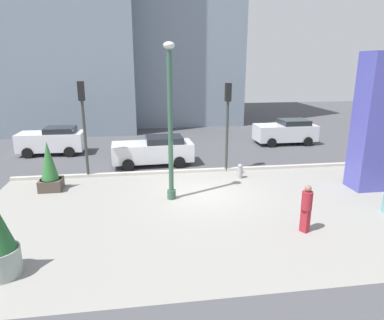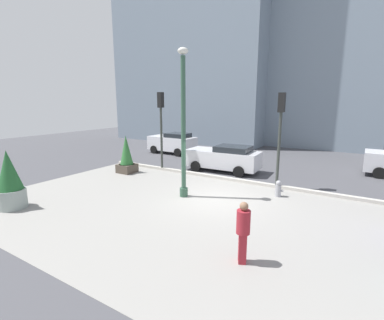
{
  "view_description": "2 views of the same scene",
  "coord_description": "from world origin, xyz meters",
  "views": [
    {
      "loc": [
        -2.51,
        -14.04,
        5.59
      ],
      "look_at": [
        -0.5,
        -0.27,
        1.65
      ],
      "focal_mm": 32.37,
      "sensor_mm": 36.0,
      "label": 1
    },
    {
      "loc": [
        5.25,
        -10.42,
        4.18
      ],
      "look_at": [
        -0.77,
        -0.68,
        1.8
      ],
      "focal_mm": 26.27,
      "sensor_mm": 36.0,
      "label": 2
    }
  ],
  "objects": [
    {
      "name": "traffic_light_far_side",
      "position": [
        -5.29,
        3.1,
        3.19
      ],
      "size": [
        0.28,
        0.42,
        4.74
      ],
      "color": "#333833",
      "rests_on": "ground_plane"
    },
    {
      "name": "highrise_across_street",
      "position": [
        1.08,
        22.16,
        12.54
      ],
      "size": [
        11.13,
        12.18,
        25.09
      ],
      "primitive_type": "cube",
      "color": "gray",
      "rests_on": "ground_plane"
    },
    {
      "name": "curb_strip",
      "position": [
        0.0,
        3.12,
        0.08
      ],
      "size": [
        18.0,
        0.24,
        0.16
      ],
      "primitive_type": "cube",
      "color": "#B7B2A8",
      "rests_on": "ground_plane"
    },
    {
      "name": "traffic_light_corner",
      "position": [
        1.82,
        3.07,
        3.1
      ],
      "size": [
        0.28,
        0.42,
        4.6
      ],
      "color": "#333833",
      "rests_on": "ground_plane"
    },
    {
      "name": "car_far_lane",
      "position": [
        -1.91,
        4.87,
        0.83
      ],
      "size": [
        4.52,
        2.17,
        1.6
      ],
      "color": "silver",
      "rests_on": "ground_plane"
    },
    {
      "name": "ground_plane",
      "position": [
        0.0,
        4.0,
        0.0
      ],
      "size": [
        60.0,
        60.0,
        0.0
      ],
      "primitive_type": "plane",
      "color": "#47474C"
    },
    {
      "name": "lamp_post",
      "position": [
        -1.39,
        -0.37,
        3.09
      ],
      "size": [
        0.44,
        0.44,
        6.35
      ],
      "color": "#335642",
      "rests_on": "ground_plane"
    },
    {
      "name": "fire_hydrant",
      "position": [
        2.22,
        1.83,
        0.37
      ],
      "size": [
        0.36,
        0.26,
        0.75
      ],
      "color": "#99999E",
      "rests_on": "ground_plane"
    },
    {
      "name": "plaza_pavement",
      "position": [
        0.0,
        -2.0,
        0.0
      ],
      "size": [
        18.0,
        10.0,
        0.02
      ],
      "primitive_type": "cube",
      "color": "gray",
      "rests_on": "ground_plane"
    },
    {
      "name": "car_curb_west",
      "position": [
        -8.1,
        8.17,
        0.88
      ],
      "size": [
        3.99,
        2.04,
        1.71
      ],
      "color": "silver",
      "rests_on": "ground_plane"
    },
    {
      "name": "pedestrian_by_curb",
      "position": [
        2.84,
        -3.99,
        0.94
      ],
      "size": [
        0.48,
        0.48,
        1.69
      ],
      "color": "maroon",
      "rests_on": "ground_plane"
    },
    {
      "name": "potted_plant_mid_plaza",
      "position": [
        -6.69,
        1.48,
        1.01
      ],
      "size": [
        0.97,
        0.97,
        2.25
      ],
      "color": "#4C4238",
      "rests_on": "ground_plane"
    },
    {
      "name": "potted_plant_near_right",
      "position": [
        -6.45,
        -5.14,
        1.1
      ],
      "size": [
        1.07,
        1.07,
        2.36
      ],
      "color": "gray",
      "rests_on": "ground_plane"
    }
  ]
}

